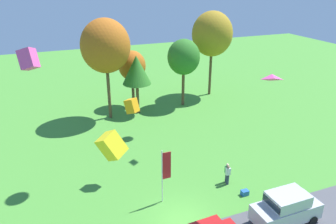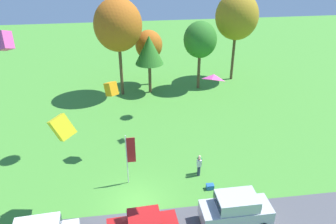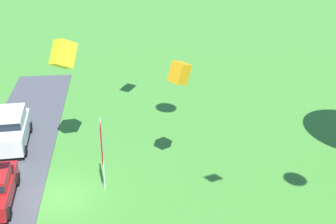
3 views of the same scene
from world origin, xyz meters
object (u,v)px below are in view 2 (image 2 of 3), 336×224
Objects in this scene: kite_box_low_drifter at (62,127)px; tree_center_back at (237,16)px; kite_box_topmost at (4,41)px; cooler_box at (210,187)px; kite_diamond_mid_center at (214,77)px; car_suv_by_flagpole at (236,209)px; tree_far_left at (118,25)px; tree_lone_near at (200,40)px; person_on_lawn at (199,164)px; person_watching_sky at (199,166)px; kite_box_high_right at (111,89)px; tree_far_right at (149,50)px; flag_banner at (130,153)px; tree_left_of_center at (149,45)px.

tree_center_back is at bearing 49.94° from kite_box_low_drifter.
kite_box_topmost is (-22.09, -17.29, 2.49)m from tree_center_back.
tree_center_back reaches higher than cooler_box.
kite_diamond_mid_center is at bearing -112.11° from cooler_box.
car_suv_by_flagpole is at bearing -27.84° from kite_box_topmost.
kite_box_topmost reaches higher than car_suv_by_flagpole.
tree_lone_near is at bearing 3.91° from tree_far_left.
person_on_lawn is 18.96m from tree_far_left.
kite_box_high_right is (-6.51, 4.00, 5.35)m from person_watching_sky.
kite_diamond_mid_center is (1.81, -21.16, 4.87)m from tree_far_right.
kite_box_high_right is at bearing 125.26° from kite_diamond_mid_center.
kite_diamond_mid_center is (5.21, -21.05, 1.82)m from tree_far_left.
kite_box_topmost is at bearing 171.07° from person_on_lawn.
kite_diamond_mid_center is at bearing -97.54° from person_watching_sky.
tree_far_left is 12.87m from kite_box_high_right.
kite_box_high_right is (-7.77, 9.26, 4.93)m from car_suv_by_flagpole.
tree_far_right is at bearing 79.98° from flag_banner.
kite_box_low_drifter is (-8.84, 2.26, -3.75)m from kite_diamond_mid_center.
kite_box_high_right is (-4.31, -15.36, 1.02)m from tree_left_of_center.
car_suv_by_flagpole is 22.69m from tree_far_right.
tree_far_right is 12.63× the size of cooler_box.
kite_box_low_drifter is (-10.67, 3.13, 5.17)m from car_suv_by_flagpole.
kite_diamond_mid_center is (-0.58, -4.39, 9.34)m from person_watching_sky.
person_watching_sky and person_on_lawn have the same top height.
kite_box_low_drifter is at bearing -108.56° from tree_left_of_center.
kite_box_high_right is 0.75× the size of kite_box_low_drifter.
flag_banner is at bearing -99.24° from tree_left_of_center.
person_watching_sky is 0.15× the size of tree_center_back.
tree_left_of_center reaches higher than flag_banner.
tree_lone_near is 9.07× the size of kite_diamond_mid_center.
person_on_lawn is 0.24× the size of tree_far_right.
kite_box_low_drifter reaches higher than kite_box_high_right.
flag_banner is at bearing -175.75° from person_on_lawn.
tree_lone_near is at bearing 5.10° from tree_far_right.
tree_far_right reaches higher than person_watching_sky.
kite_box_topmost is at bearing -141.95° from tree_center_back.
flag_banner is at bearing 142.21° from car_suv_by_flagpole.
kite_box_low_drifter is at bearing -110.41° from tree_far_right.
kite_box_high_right is at bearing 105.49° from flag_banner.
cooler_box is at bearing -82.67° from tree_left_of_center.
tree_far_left is 2.65× the size of flag_banner.
tree_center_back reaches higher than tree_far_right.
car_suv_by_flagpole is 2.70× the size of person_on_lawn.
person_watching_sky is 1.90m from cooler_box.
kite_box_low_drifter reaches higher than tree_left_of_center.
tree_left_of_center is (3.59, 2.70, -3.20)m from tree_far_left.
tree_far_left is at bearing -143.04° from tree_left_of_center.
tree_far_left is at bearing 79.07° from kite_box_low_drifter.
tree_left_of_center is at bearing 85.91° from tree_far_right.
kite_diamond_mid_center is at bearing -111.53° from tree_center_back.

